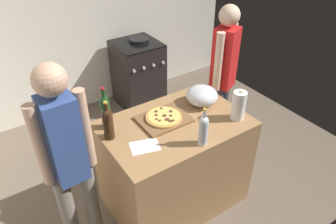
{
  "coord_description": "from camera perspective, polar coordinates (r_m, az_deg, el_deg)",
  "views": [
    {
      "loc": [
        -1.22,
        -0.95,
        2.38
      ],
      "look_at": [
        -0.04,
        0.81,
        0.94
      ],
      "focal_mm": 33.67,
      "sensor_mm": 36.0,
      "label": 1
    }
  ],
  "objects": [
    {
      "name": "pizza",
      "position": [
        2.54,
        -0.78,
        -0.91
      ],
      "size": [
        0.29,
        0.29,
        0.03
      ],
      "color": "tan",
      "rests_on": "cutting_board"
    },
    {
      "name": "recipe_sheet",
      "position": [
        2.3,
        -4.22,
        -6.23
      ],
      "size": [
        0.24,
        0.2,
        0.0
      ],
      "primitive_type": "cube",
      "rotation": [
        0.0,
        0.0,
        -0.29
      ],
      "color": "white",
      "rests_on": "counter"
    },
    {
      "name": "kitchen_wall_rear",
      "position": [
        4.07,
        -15.84,
        17.69
      ],
      "size": [
        4.23,
        0.1,
        2.6
      ],
      "primitive_type": "cube",
      "color": "silver",
      "rests_on": "ground_plane"
    },
    {
      "name": "person_in_red",
      "position": [
        3.2,
        9.91,
        6.61
      ],
      "size": [
        0.34,
        0.26,
        1.61
      ],
      "color": "#383D4C",
      "rests_on": "ground_plane"
    },
    {
      "name": "mixing_bowl",
      "position": [
        2.73,
        6.16,
        2.97
      ],
      "size": [
        0.27,
        0.27,
        0.17
      ],
      "color": "#B2B2B7",
      "rests_on": "counter"
    },
    {
      "name": "ground_plane",
      "position": [
        3.55,
        -4.47,
        -8.24
      ],
      "size": [
        4.23,
        3.33,
        0.02
      ],
      "primitive_type": "cube",
      "color": "#6B5B4C"
    },
    {
      "name": "person_in_stripes",
      "position": [
        2.19,
        -17.46,
        -8.52
      ],
      "size": [
        0.37,
        0.21,
        1.66
      ],
      "color": "slate",
      "rests_on": "ground_plane"
    },
    {
      "name": "wine_bottle_dark",
      "position": [
        2.34,
        -10.82,
        -1.85
      ],
      "size": [
        0.08,
        0.08,
        0.32
      ],
      "color": "#331E0F",
      "rests_on": "counter"
    },
    {
      "name": "paper_towel_roll",
      "position": [
        2.57,
        12.66,
        1.14
      ],
      "size": [
        0.11,
        0.11,
        0.25
      ],
      "color": "white",
      "rests_on": "counter"
    },
    {
      "name": "stove",
      "position": [
        4.23,
        -5.42,
        6.89
      ],
      "size": [
        0.55,
        0.59,
        0.92
      ],
      "color": "black",
      "rests_on": "ground_plane"
    },
    {
      "name": "counter",
      "position": [
        2.81,
        1.15,
        -9.32
      ],
      "size": [
        1.16,
        0.78,
        0.89
      ],
      "primitive_type": "cube",
      "color": "#9E7247",
      "rests_on": "ground_plane"
    },
    {
      "name": "wine_bottle_green",
      "position": [
        2.26,
        6.41,
        -3.11
      ],
      "size": [
        0.07,
        0.07,
        0.31
      ],
      "color": "silver",
      "rests_on": "counter"
    },
    {
      "name": "cutting_board",
      "position": [
        2.55,
        -0.78,
        -1.29
      ],
      "size": [
        0.4,
        0.32,
        0.02
      ],
      "primitive_type": "cube",
      "color": "brown",
      "rests_on": "counter"
    },
    {
      "name": "wine_bottle_amber",
      "position": [
        2.43,
        -11.26,
        0.3
      ],
      "size": [
        0.08,
        0.08,
        0.36
      ],
      "color": "#143819",
      "rests_on": "counter"
    }
  ]
}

